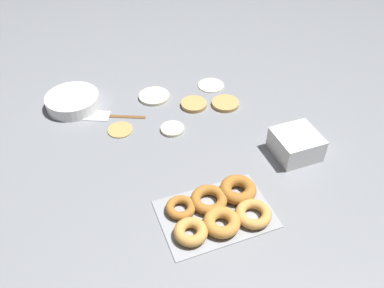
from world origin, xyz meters
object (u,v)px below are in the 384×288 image
at_px(pancake_3, 120,129).
at_px(container_stack, 296,144).
at_px(donut_tray, 219,210).
at_px(spatula, 102,116).
at_px(pancake_0, 194,104).
at_px(pancake_2, 154,96).
at_px(pancake_1, 225,103).
at_px(pancake_4, 173,130).
at_px(pancake_5, 211,85).
at_px(batter_bowl, 73,101).

distance_m(pancake_3, container_stack, 0.60).
bearing_deg(donut_tray, spatula, 111.22).
bearing_deg(spatula, donut_tray, 135.45).
xyz_separation_m(pancake_0, pancake_2, (-0.12, 0.11, -0.00)).
relative_size(pancake_0, container_stack, 0.70).
distance_m(pancake_1, pancake_4, 0.25).
bearing_deg(donut_tray, pancake_4, 90.53).
distance_m(pancake_3, pancake_5, 0.43).
bearing_deg(donut_tray, container_stack, 23.27).
relative_size(pancake_0, donut_tray, 0.31).
relative_size(pancake_2, donut_tray, 0.38).
height_order(pancake_1, container_stack, container_stack).
bearing_deg(pancake_0, pancake_5, 42.30).
distance_m(pancake_1, batter_bowl, 0.57).
distance_m(pancake_1, pancake_2, 0.28).
bearing_deg(batter_bowl, pancake_1, -20.03).
relative_size(pancake_5, container_stack, 0.75).
bearing_deg(pancake_3, spatula, 113.15).
height_order(pancake_0, pancake_4, pancake_0).
height_order(pancake_0, container_stack, container_stack).
relative_size(batter_bowl, spatula, 0.84).
bearing_deg(pancake_2, pancake_1, -30.94).
distance_m(pancake_2, spatula, 0.22).
bearing_deg(spatula, pancake_0, -165.94).
relative_size(pancake_3, container_stack, 0.64).
distance_m(pancake_0, pancake_1, 0.12).
height_order(pancake_0, pancake_1, same).
height_order(pancake_1, donut_tray, donut_tray).
relative_size(pancake_2, pancake_3, 1.34).
relative_size(pancake_1, container_stack, 0.75).
distance_m(pancake_4, donut_tray, 0.39).
relative_size(pancake_2, pancake_5, 1.14).
xyz_separation_m(pancake_0, container_stack, (0.21, -0.36, 0.03)).
height_order(donut_tray, container_stack, container_stack).
distance_m(pancake_0, pancake_3, 0.29).
bearing_deg(pancake_2, pancake_3, -138.55).
height_order(pancake_0, pancake_5, pancake_0).
xyz_separation_m(pancake_1, batter_bowl, (-0.53, 0.19, 0.02)).
xyz_separation_m(pancake_1, pancake_3, (-0.40, -0.01, -0.00)).
relative_size(pancake_4, pancake_5, 0.80).
bearing_deg(pancake_3, batter_bowl, 122.84).
bearing_deg(donut_tray, batter_bowl, 114.73).
distance_m(pancake_2, container_stack, 0.57).
distance_m(donut_tray, spatula, 0.60).
bearing_deg(pancake_2, spatula, -167.98).
distance_m(pancake_2, batter_bowl, 0.30).
relative_size(pancake_1, pancake_2, 0.87).
distance_m(pancake_4, container_stack, 0.42).
bearing_deg(donut_tray, pancake_3, 110.78).
bearing_deg(pancake_1, container_stack, -72.94).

